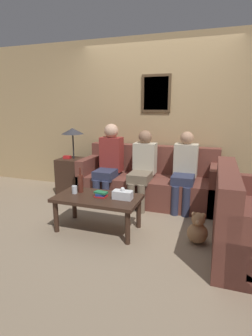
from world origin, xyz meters
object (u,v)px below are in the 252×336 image
Objects in this scene: couch_side at (250,223)px; person_right at (185,168)px; person_middle at (143,166)px; teddy_bear at (198,230)px; person_left at (109,160)px; wine_bottle at (80,183)px; couch_main at (149,182)px; coffee_table at (98,201)px; drinking_glass at (75,190)px.

person_right reaches higher than couch_side.
teddy_bear is at bearing -46.66° from person_middle.
person_left reaches higher than person_right.
wine_bottle reaches higher than teddy_bear.
teddy_bear is at bearing -53.29° from couch_main.
person_left is (-0.27, 1.02, 0.30)m from coffee_table.
couch_side is 1.41× the size of coffee_table.
coffee_table is at bearing -105.52° from person_middle.
coffee_table is at bearing -3.17° from drinking_glass.
coffee_table is (-1.71, -0.07, 0.06)m from couch_side.
person_left is at bearing 146.75° from teddy_bear.
teddy_bear is (0.85, -1.15, -0.15)m from couch_main.
person_middle is 0.62m from person_right.
wine_bottle is (-0.28, 0.09, 0.18)m from coffee_table.
person_middle reaches higher than couch_side.
person_right is (1.17, 0.06, -0.05)m from person_left.
person_left is at bearing 64.34° from couch_side.
drinking_glass is 0.08× the size of person_left.
person_left is (0.01, 0.93, 0.11)m from wine_bottle.
couch_main reaches higher than wine_bottle.
person_right reaches higher than coffee_table.
wine_bottle is 0.11m from drinking_glass.
person_right reaches higher than drinking_glass.
drinking_glass is at bearing -121.21° from person_middle.
wine_bottle is at bearing 89.49° from couch_side.
person_right is 3.17× the size of teddy_bear.
person_right is at bearing 105.65° from teddy_bear.
couch_side is 1.74m from person_middle.
coffee_table is 3.24× the size of wine_bottle.
person_left is (0.06, 1.00, 0.19)m from drinking_glass.
couch_side is at bearing -25.66° from person_left.
teddy_bear is at bearing 1.73° from drinking_glass.
teddy_bear is at bearing 90.69° from couch_side.
wine_bottle reaches higher than drinking_glass.
coffee_table is 2.88× the size of teddy_bear.
drinking_glass is at bearing -124.99° from wine_bottle.
wine_bottle is at bearing 55.01° from drinking_glass.
person_left reaches higher than teddy_bear.
coffee_table is 1.09m from person_middle.
couch_main is 1.44m from teddy_bear.
couch_side is 1.71m from coffee_table.
couch_side is 4.57× the size of wine_bottle.
wine_bottle is at bearing -118.49° from couch_main.
couch_main is at bearing 126.71° from teddy_bear.
person_right is (1.18, 0.99, 0.06)m from wine_bottle.
person_middle reaches higher than teddy_bear.
person_right reaches higher than teddy_bear.
wine_bottle is 0.28× the size of person_right.
couch_main is 1.26m from coffee_table.
person_right is at bearing 2.81° from person_left.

